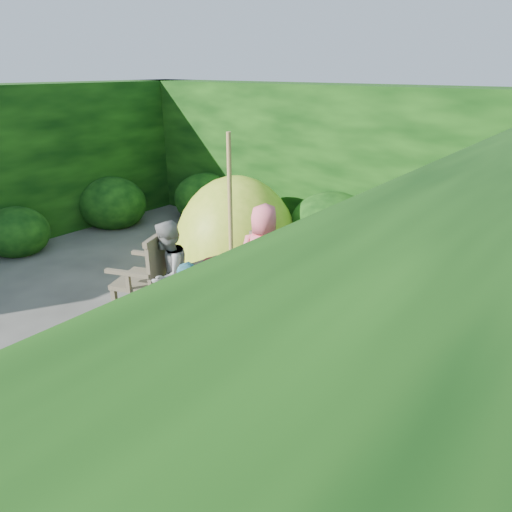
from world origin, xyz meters
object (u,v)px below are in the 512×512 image
Objects in this scene: garden_chair_left at (149,275)px; garden_chair_back at (273,264)px; child_back at (264,258)px; child_front at (190,325)px; garden_chair_right at (334,318)px; parasol_pole at (231,245)px; child_right at (305,299)px; dome_tent at (236,251)px; child_left at (168,275)px; garden_chair_front at (172,359)px; patio_table at (232,288)px.

garden_chair_back is at bearing 126.57° from garden_chair_left.
child_back reaches higher than garden_chair_left.
garden_chair_right is at bearing 26.10° from child_front.
parasol_pole is 1.64× the size of child_right.
dome_tent is (-1.86, 2.76, -0.61)m from child_front.
child_right is 1.09× the size of child_left.
dome_tent reaches higher than garden_chair_back.
garden_chair_left is (-2.13, -0.50, 0.02)m from garden_chair_right.
child_right reaches higher than child_front.
garden_chair_right reaches higher than garden_chair_front.
child_right reaches higher than garden_chair_front.
parasol_pole is 1.28m from garden_chair_back.
child_back reaches higher than child_left.
child_right reaches higher than dome_tent.
child_right is at bearing 34.36° from child_front.
garden_chair_back is at bearing 101.95° from garden_chair_front.
child_right is (0.77, 0.18, 0.05)m from patio_table.
child_left is 1.13m from child_back.
garden_chair_left is at bearing 145.70° from garden_chair_front.
child_left is at bearing 137.46° from garden_chair_front.
patio_table is at bearing 81.97° from child_left.
child_right reaches higher than patio_table.
child_back reaches higher than patio_table.
patio_table is 0.80m from child_left.
patio_table is 0.48m from parasol_pole.
child_left reaches higher than garden_chair_left.
child_back is at bearing -35.04° from dome_tent.
child_left is at bearing 74.87° from child_right.
child_front is 3.38m from dome_tent.
parasol_pole is 1.29m from garden_chair_front.
patio_table is 1.50× the size of garden_chair_left.
child_left is (-0.51, -1.26, 0.16)m from garden_chair_back.
parasol_pole is 1.79× the size of child_left.
garden_chair_left is 1.89m from child_right.
parasol_pole is at bearing -45.97° from dome_tent.
patio_table is at bearing 79.05° from child_front.
garden_chair_right reaches higher than garden_chair_back.
garden_chair_left is at bearing 132.62° from child_front.
patio_table is 1.12m from garden_chair_back.
child_front is at bearing 103.80° from garden_chair_front.
child_right is (1.84, 0.42, 0.12)m from garden_chair_left.
child_left is at bearing -166.75° from parasol_pole.
child_back is (0.09, -0.29, 0.20)m from garden_chair_back.
parasol_pole reaches higher than child_left.
garden_chair_front is (0.27, -1.07, -0.65)m from parasol_pole.
child_right reaches higher than garden_chair_back.
child_back is (-0.96, 0.60, -0.02)m from child_right.
child_left is 1.13m from child_front.
child_right reaches higher than child_back.
garden_chair_front is 3.65m from dome_tent.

